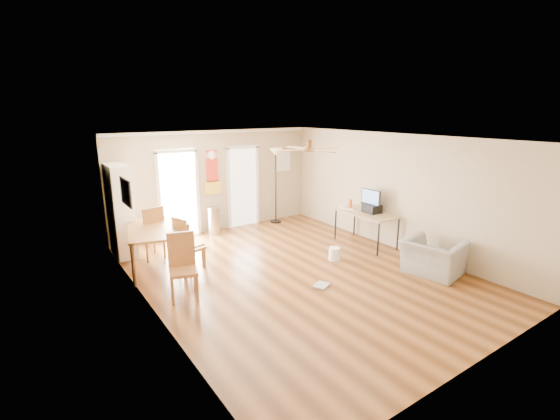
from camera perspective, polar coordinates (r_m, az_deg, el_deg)
floor at (r=7.72m, az=2.54°, el=-9.23°), size 7.00×7.00×0.00m
ceiling at (r=7.08m, az=2.78°, el=10.41°), size 5.50×7.00×0.00m
wall_back at (r=10.24m, az=-9.21°, el=4.17°), size 5.50×0.04×2.60m
wall_front at (r=5.10m, az=27.26°, el=-7.91°), size 5.50×0.04×2.60m
wall_left at (r=6.11m, az=-18.48°, el=-3.44°), size 0.04×7.00×2.60m
wall_right at (r=9.17m, az=16.54°, el=2.56°), size 0.04×7.00×2.60m
crown_molding at (r=7.09m, az=2.78°, el=10.09°), size 5.50×7.00×0.08m
kitchen_doorway at (r=9.89m, az=-14.62°, el=2.03°), size 0.90×0.10×2.10m
bathroom_doorway at (r=10.61m, az=-5.46°, el=3.27°), size 0.80×0.10×2.10m
wall_decal at (r=10.13m, az=-9.86°, el=5.46°), size 0.46×0.03×1.10m
ac_grille at (r=11.17m, az=0.39°, el=7.27°), size 0.50×0.04×0.60m
framed_poster at (r=7.34m, az=-21.62°, el=2.45°), size 0.04×0.66×0.48m
ceiling_fan at (r=6.86m, az=4.29°, el=8.83°), size 1.24×1.24×0.20m
bookshelf at (r=9.03m, az=-22.29°, el=-0.09°), size 0.47×0.93×2.00m
dining_table at (r=8.22m, az=-17.59°, el=-5.27°), size 1.37×1.87×0.84m
dining_chair_right_a at (r=8.04m, az=-13.18°, el=-4.59°), size 0.53×0.53×1.05m
dining_chair_right_b at (r=7.92m, az=-12.80°, el=-5.04°), size 0.50×0.50×1.00m
dining_chair_near at (r=6.75m, az=-13.97°, el=-8.19°), size 0.56×0.56×1.10m
dining_chair_far at (r=8.74m, az=-18.52°, el=-3.13°), size 0.57×0.57×1.14m
trash_can at (r=10.10m, az=-9.57°, el=-1.53°), size 0.38×0.38×0.70m
torchiere_lamp at (r=10.85m, az=-0.62°, el=3.54°), size 0.43×0.43×2.08m
computer_desk at (r=9.39m, az=12.37°, el=-2.67°), size 0.72×1.45×0.78m
imac at (r=9.33m, az=13.06°, el=1.35°), size 0.09×0.57×0.53m
keyboard at (r=9.53m, az=9.73°, el=0.18°), size 0.24×0.41×0.01m
printer at (r=9.30m, az=13.27°, el=0.21°), size 0.34×0.39×0.19m
orange_bottle at (r=9.56m, az=10.24°, el=0.88°), size 0.08×0.08×0.23m
wastebasket_a at (r=8.39m, az=7.96°, el=-6.36°), size 0.30×0.30×0.28m
floor_cloth at (r=7.20m, az=6.05°, el=-10.93°), size 0.36×0.33×0.04m
armchair at (r=8.13m, az=21.40°, el=-6.44°), size 1.09×1.19×0.68m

